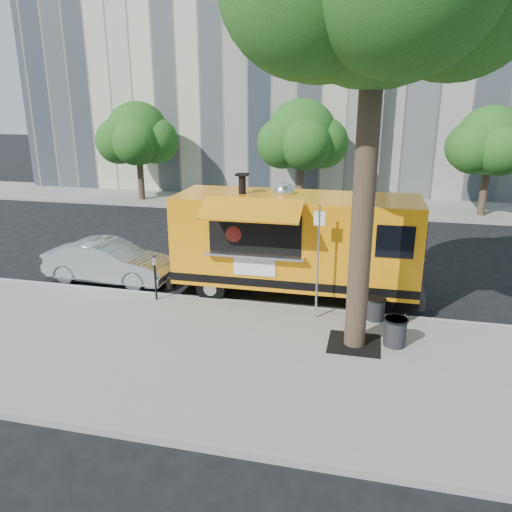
{
  "coord_description": "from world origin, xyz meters",
  "views": [
    {
      "loc": [
        2.79,
        -13.49,
        5.59
      ],
      "look_at": [
        -0.41,
        0.0,
        1.22
      ],
      "focal_mm": 35.0,
      "sensor_mm": 36.0,
      "label": 1
    }
  ],
  "objects_px": {
    "sign_post": "(318,256)",
    "trash_bin_right": "(395,331)",
    "far_tree_b": "(302,135)",
    "sedan": "(109,262)",
    "far_tree_c": "(491,141)",
    "food_truck": "(294,242)",
    "trash_bin_left": "(376,308)",
    "far_tree_a": "(138,134)",
    "parking_meter": "(155,272)"
  },
  "relations": [
    {
      "from": "far_tree_a",
      "to": "trash_bin_right",
      "type": "distance_m",
      "value": 20.4
    },
    {
      "from": "sign_post",
      "to": "trash_bin_right",
      "type": "height_order",
      "value": "sign_post"
    },
    {
      "from": "parking_meter",
      "to": "far_tree_b",
      "type": "bearing_deg",
      "value": 81.9
    },
    {
      "from": "far_tree_b",
      "to": "food_truck",
      "type": "bearing_deg",
      "value": -82.36
    },
    {
      "from": "far_tree_a",
      "to": "sign_post",
      "type": "distance_m",
      "value": 18.14
    },
    {
      "from": "trash_bin_right",
      "to": "food_truck",
      "type": "bearing_deg",
      "value": 135.08
    },
    {
      "from": "sedan",
      "to": "trash_bin_left",
      "type": "distance_m",
      "value": 8.37
    },
    {
      "from": "far_tree_a",
      "to": "trash_bin_right",
      "type": "xyz_separation_m",
      "value": [
        13.5,
        -14.94,
        -3.27
      ]
    },
    {
      "from": "far_tree_c",
      "to": "sedan",
      "type": "distance_m",
      "value": 18.35
    },
    {
      "from": "far_tree_a",
      "to": "sign_post",
      "type": "xyz_separation_m",
      "value": [
        11.55,
        -13.85,
        -1.93
      ]
    },
    {
      "from": "parking_meter",
      "to": "sedan",
      "type": "distance_m",
      "value": 2.62
    },
    {
      "from": "parking_meter",
      "to": "food_truck",
      "type": "height_order",
      "value": "food_truck"
    },
    {
      "from": "far_tree_c",
      "to": "sedan",
      "type": "relative_size",
      "value": 1.28
    },
    {
      "from": "far_tree_a",
      "to": "trash_bin_right",
      "type": "bearing_deg",
      "value": -47.9
    },
    {
      "from": "trash_bin_right",
      "to": "sign_post",
      "type": "bearing_deg",
      "value": 150.76
    },
    {
      "from": "far_tree_c",
      "to": "sedan",
      "type": "height_order",
      "value": "far_tree_c"
    },
    {
      "from": "sedan",
      "to": "trash_bin_right",
      "type": "xyz_separation_m",
      "value": [
        8.71,
        -2.67,
        -0.17
      ]
    },
    {
      "from": "far_tree_c",
      "to": "food_truck",
      "type": "xyz_separation_m",
      "value": [
        -7.32,
        -12.23,
        -2.05
      ]
    },
    {
      "from": "far_tree_a",
      "to": "far_tree_c",
      "type": "xyz_separation_m",
      "value": [
        18.0,
        0.1,
        -0.06
      ]
    },
    {
      "from": "far_tree_a",
      "to": "sedan",
      "type": "relative_size",
      "value": 1.32
    },
    {
      "from": "food_truck",
      "to": "far_tree_b",
      "type": "bearing_deg",
      "value": 97.16
    },
    {
      "from": "food_truck",
      "to": "sign_post",
      "type": "bearing_deg",
      "value": -63.69
    },
    {
      "from": "sedan",
      "to": "food_truck",
      "type": "bearing_deg",
      "value": -87.33
    },
    {
      "from": "far_tree_c",
      "to": "food_truck",
      "type": "relative_size",
      "value": 0.72
    },
    {
      "from": "parking_meter",
      "to": "trash_bin_left",
      "type": "relative_size",
      "value": 2.24
    },
    {
      "from": "far_tree_c",
      "to": "trash_bin_left",
      "type": "bearing_deg",
      "value": -109.84
    },
    {
      "from": "parking_meter",
      "to": "sedan",
      "type": "relative_size",
      "value": 0.33
    },
    {
      "from": "parking_meter",
      "to": "food_truck",
      "type": "xyz_separation_m",
      "value": [
        3.68,
        1.52,
        0.69
      ]
    },
    {
      "from": "far_tree_b",
      "to": "trash_bin_right",
      "type": "xyz_separation_m",
      "value": [
        4.5,
        -15.34,
        -3.33
      ]
    },
    {
      "from": "sign_post",
      "to": "sedan",
      "type": "relative_size",
      "value": 0.74
    },
    {
      "from": "sign_post",
      "to": "food_truck",
      "type": "bearing_deg",
      "value": 116.8
    },
    {
      "from": "far_tree_b",
      "to": "parking_meter",
      "type": "xyz_separation_m",
      "value": [
        -2.0,
        -14.05,
        -2.85
      ]
    },
    {
      "from": "far_tree_a",
      "to": "sedan",
      "type": "bearing_deg",
      "value": -68.66
    },
    {
      "from": "parking_meter",
      "to": "trash_bin_right",
      "type": "xyz_separation_m",
      "value": [
        6.5,
        -1.29,
        -0.48
      ]
    },
    {
      "from": "sign_post",
      "to": "far_tree_b",
      "type": "bearing_deg",
      "value": 100.15
    },
    {
      "from": "far_tree_b",
      "to": "sign_post",
      "type": "bearing_deg",
      "value": -79.85
    },
    {
      "from": "far_tree_b",
      "to": "trash_bin_right",
      "type": "height_order",
      "value": "far_tree_b"
    },
    {
      "from": "sedan",
      "to": "far_tree_c",
      "type": "bearing_deg",
      "value": -45.55
    },
    {
      "from": "parking_meter",
      "to": "trash_bin_right",
      "type": "height_order",
      "value": "parking_meter"
    },
    {
      "from": "sign_post",
      "to": "food_truck",
      "type": "distance_m",
      "value": 1.93
    },
    {
      "from": "sign_post",
      "to": "far_tree_c",
      "type": "bearing_deg",
      "value": 65.19
    },
    {
      "from": "trash_bin_right",
      "to": "far_tree_b",
      "type": "bearing_deg",
      "value": 106.35
    },
    {
      "from": "far_tree_a",
      "to": "far_tree_b",
      "type": "relative_size",
      "value": 0.97
    },
    {
      "from": "trash_bin_left",
      "to": "trash_bin_right",
      "type": "bearing_deg",
      "value": -71.7
    },
    {
      "from": "food_truck",
      "to": "sedan",
      "type": "relative_size",
      "value": 1.78
    },
    {
      "from": "trash_bin_right",
      "to": "far_tree_c",
      "type": "bearing_deg",
      "value": 73.34
    },
    {
      "from": "far_tree_b",
      "to": "trash_bin_right",
      "type": "relative_size",
      "value": 8.29
    },
    {
      "from": "far_tree_c",
      "to": "sign_post",
      "type": "relative_size",
      "value": 1.74
    },
    {
      "from": "far_tree_b",
      "to": "sign_post",
      "type": "relative_size",
      "value": 1.83
    },
    {
      "from": "parking_meter",
      "to": "trash_bin_right",
      "type": "relative_size",
      "value": 2.01
    }
  ]
}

